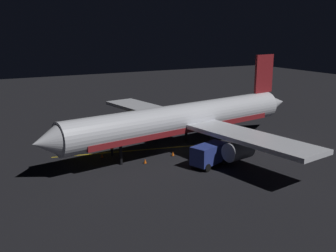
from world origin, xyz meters
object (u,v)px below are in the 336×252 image
catering_truck (212,154)px  traffic_cone_near_left (145,161)px  traffic_cone_under_wing (127,138)px  traffic_cone_near_right (102,156)px  traffic_cone_far (173,154)px  ground_crew_worker (112,149)px  airliner (186,120)px  baggage_truck (85,136)px

catering_truck → traffic_cone_near_left: size_ratio=12.15×
catering_truck → traffic_cone_under_wing: bearing=17.0°
catering_truck → traffic_cone_near_right: bearing=50.2°
catering_truck → traffic_cone_under_wing: 15.45m
traffic_cone_far → traffic_cone_under_wing: bearing=12.7°
catering_truck → traffic_cone_far: 5.75m
catering_truck → ground_crew_worker: 12.59m
airliner → ground_crew_worker: size_ratio=22.85×
ground_crew_worker → traffic_cone_near_right: (-0.22, 1.39, -0.64)m
airliner → traffic_cone_under_wing: (8.10, 4.86, -3.76)m
traffic_cone_near_right → traffic_cone_under_wing: 8.45m
airliner → catering_truck: bearing=177.0°
ground_crew_worker → traffic_cone_near_left: size_ratio=3.16×
catering_truck → traffic_cone_near_right: (8.62, 10.34, -1.06)m
baggage_truck → traffic_cone_under_wing: size_ratio=11.99×
baggage_truck → traffic_cone_near_left: 11.21m
airliner → traffic_cone_under_wing: 10.17m
baggage_truck → traffic_cone_near_left: baggage_truck is taller
airliner → catering_truck: size_ratio=5.95×
baggage_truck → ground_crew_worker: bearing=-164.4°
ground_crew_worker → traffic_cone_under_wing: ground_crew_worker is taller
traffic_cone_near_right → baggage_truck: bearing=2.1°
baggage_truck → traffic_cone_near_right: 6.07m
traffic_cone_near_right → traffic_cone_under_wing: size_ratio=1.00×
airliner → ground_crew_worker: bearing=76.7°
traffic_cone_near_left → traffic_cone_near_right: bearing=39.9°
traffic_cone_under_wing → traffic_cone_near_right: bearing=136.4°
traffic_cone_under_wing → baggage_truck: bearing=91.3°
baggage_truck → ground_crew_worker: baggage_truck is taller
traffic_cone_near_right → ground_crew_worker: bearing=-80.9°
baggage_truck → catering_truck: 18.02m
airliner → traffic_cone_under_wing: size_ratio=72.27×
airliner → baggage_truck: airliner is taller
airliner → ground_crew_worker: airliner is taller
baggage_truck → ground_crew_worker: size_ratio=3.79×
traffic_cone_under_wing → ground_crew_worker: bearing=143.0°
baggage_truck → traffic_cone_near_left: (-10.44, -3.95, -1.03)m
traffic_cone_near_left → traffic_cone_far: (0.99, -4.27, 0.00)m
baggage_truck → traffic_cone_under_wing: 6.14m
airliner → traffic_cone_near_right: (1.98, 10.69, -3.76)m
airliner → traffic_cone_near_left: bearing=109.7°
baggage_truck → traffic_cone_far: baggage_truck is taller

